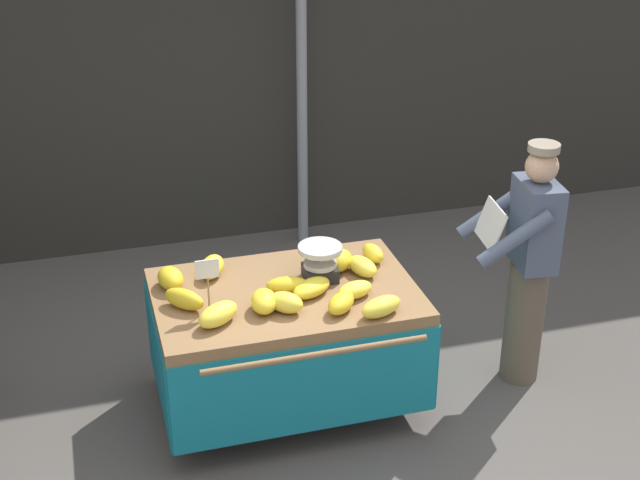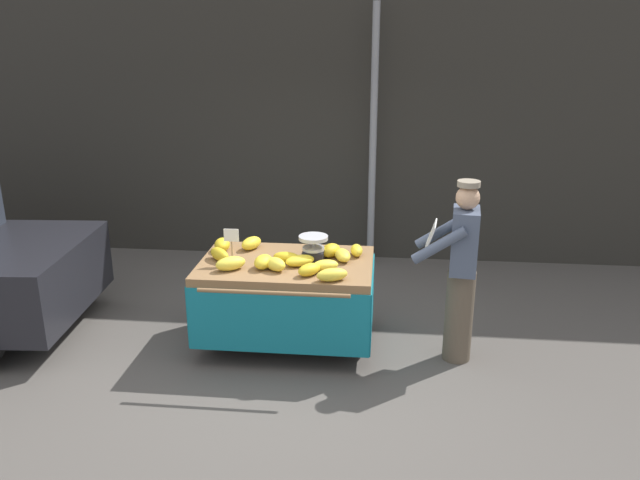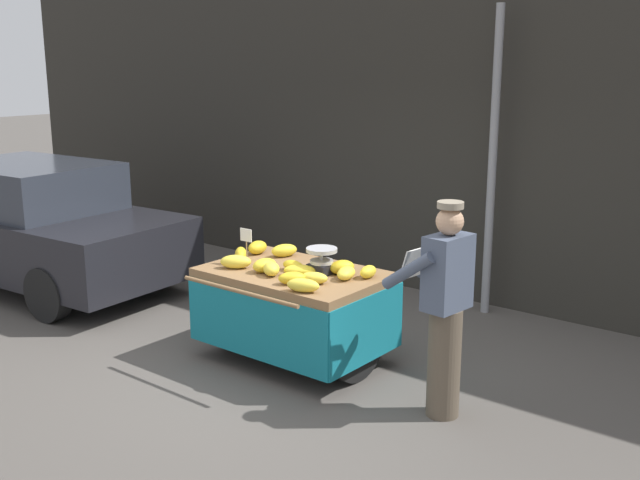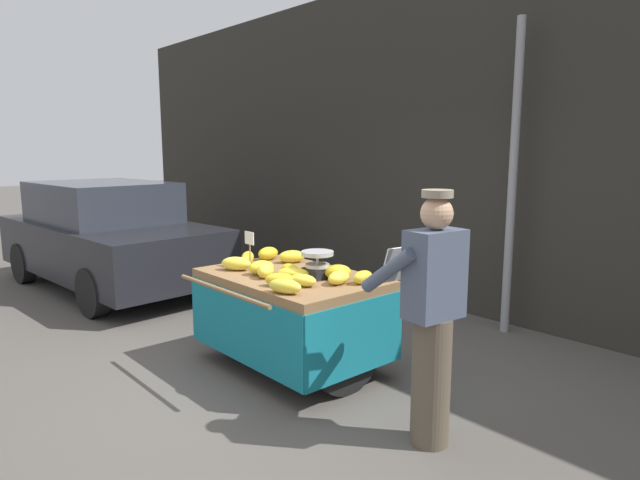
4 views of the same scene
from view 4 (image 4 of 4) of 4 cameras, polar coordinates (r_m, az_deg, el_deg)
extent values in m
plane|color=#514C47|center=(4.86, -6.26, -14.48)|extent=(60.00, 60.00, 0.00)
cube|color=#2D2B26|center=(6.77, 16.10, 9.91)|extent=(16.00, 0.24, 4.13)
cylinder|color=gray|center=(6.10, 19.44, 5.87)|extent=(0.09, 0.09, 3.29)
cube|color=olive|center=(4.87, -2.98, -4.07)|extent=(1.63, 1.07, 0.08)
cylinder|color=black|center=(5.56, -7.71, -7.10)|extent=(0.05, 0.78, 0.78)
cylinder|color=#B7B7BC|center=(5.59, -7.88, -7.04)|extent=(0.01, 0.14, 0.14)
cylinder|color=black|center=(4.47, 3.06, -11.18)|extent=(0.05, 0.78, 0.78)
cylinder|color=#B7B7BC|center=(4.45, 3.34, -11.28)|extent=(0.01, 0.14, 0.14)
cylinder|color=#4C4742|center=(5.28, 0.97, -7.91)|extent=(0.05, 0.05, 0.79)
cube|color=#147284|center=(4.67, -8.16, -9.12)|extent=(1.63, 0.02, 0.60)
cube|color=#147284|center=(5.30, 1.61, -6.76)|extent=(1.63, 0.02, 0.60)
cube|color=#147284|center=(5.60, -8.19, -5.97)|extent=(0.02, 1.07, 0.60)
cube|color=#147284|center=(4.39, 3.82, -10.26)|extent=(0.02, 1.07, 0.60)
cylinder|color=olive|center=(4.47, -10.20, -5.18)|extent=(1.30, 0.04, 0.04)
cube|color=black|center=(4.72, -0.27, -3.44)|extent=(0.20, 0.20, 0.09)
cylinder|color=#B7B7BC|center=(4.70, -0.27, -2.25)|extent=(0.02, 0.02, 0.11)
cylinder|color=#B7B7BC|center=(4.69, -0.27, -1.39)|extent=(0.28, 0.28, 0.04)
cylinder|color=#B7B7BC|center=(4.71, -0.27, -2.67)|extent=(0.21, 0.21, 0.03)
cylinder|color=#997A51|center=(5.17, -7.31, -1.65)|extent=(0.01, 0.01, 0.22)
cube|color=white|center=(5.14, -7.38, 0.20)|extent=(0.14, 0.01, 0.12)
ellipsoid|color=yellow|center=(4.87, -6.15, -2.87)|extent=(0.20, 0.26, 0.13)
ellipsoid|color=yellow|center=(4.44, -1.78, -4.22)|extent=(0.27, 0.20, 0.10)
ellipsoid|color=gold|center=(5.33, -7.57, -1.86)|extent=(0.28, 0.28, 0.12)
ellipsoid|color=yellow|center=(5.07, -8.73, -2.45)|extent=(0.32, 0.28, 0.13)
ellipsoid|color=yellow|center=(4.75, -5.72, -3.21)|extent=(0.26, 0.26, 0.12)
ellipsoid|color=yellow|center=(4.53, 4.50, -3.89)|extent=(0.14, 0.22, 0.11)
ellipsoid|color=gold|center=(4.45, -4.25, -4.13)|extent=(0.26, 0.26, 0.11)
ellipsoid|color=gold|center=(4.84, -3.10, -3.09)|extent=(0.28, 0.17, 0.10)
ellipsoid|color=gold|center=(4.66, 1.87, -3.36)|extent=(0.25, 0.28, 0.13)
ellipsoid|color=yellow|center=(4.51, 1.98, -3.93)|extent=(0.21, 0.28, 0.11)
ellipsoid|color=yellow|center=(4.22, -3.67, -4.83)|extent=(0.31, 0.22, 0.11)
ellipsoid|color=yellow|center=(5.36, -2.97, -1.73)|extent=(0.24, 0.30, 0.12)
ellipsoid|color=gold|center=(5.52, -5.43, -1.39)|extent=(0.19, 0.26, 0.13)
ellipsoid|color=yellow|center=(4.69, -2.80, -3.49)|extent=(0.32, 0.28, 0.10)
cylinder|color=brown|center=(3.83, 11.49, -14.22)|extent=(0.26, 0.26, 0.88)
cube|color=#475166|center=(3.61, 11.87, -3.52)|extent=(0.27, 0.40, 0.58)
sphere|color=tan|center=(3.54, 12.08, 2.73)|extent=(0.21, 0.21, 0.21)
cylinder|color=gray|center=(3.53, 12.15, 4.75)|extent=(0.20, 0.20, 0.05)
cylinder|color=#475166|center=(3.61, 7.11, -3.21)|extent=(0.48, 0.14, 0.37)
cylinder|color=#475166|center=(3.90, 11.72, -2.40)|extent=(0.48, 0.14, 0.37)
cube|color=silver|center=(3.81, 8.60, -2.43)|extent=(0.13, 0.35, 0.25)
cube|color=black|center=(8.35, -21.10, -0.64)|extent=(4.01, 1.97, 0.70)
cube|color=#2D333D|center=(8.41, -21.78, 3.72)|extent=(2.13, 1.64, 0.56)
cylinder|color=black|center=(7.73, -11.92, -3.23)|extent=(0.61, 0.22, 0.60)
cylinder|color=black|center=(7.02, -22.62, -5.06)|extent=(0.61, 0.22, 0.60)
cylinder|color=black|center=(9.81, -19.81, -0.94)|extent=(0.61, 0.22, 0.60)
cylinder|color=black|center=(9.25, -28.54, -2.12)|extent=(0.61, 0.22, 0.60)
camera|label=1|loc=(5.44, -65.13, 22.01)|focal=50.69mm
camera|label=2|loc=(3.93, -86.32, 15.01)|focal=35.26mm
camera|label=3|loc=(2.32, -149.10, 12.01)|focal=42.71mm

